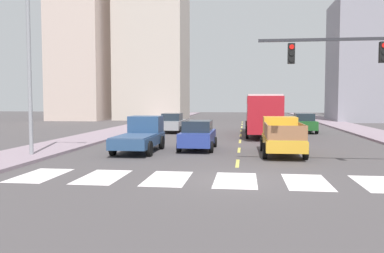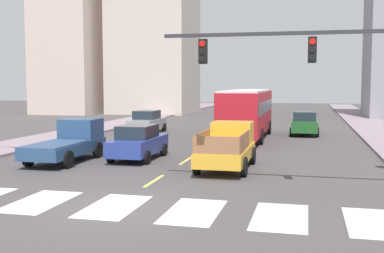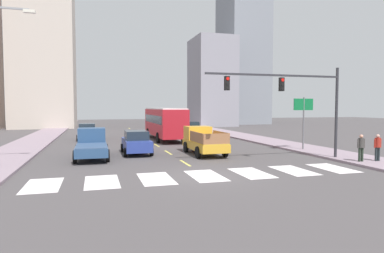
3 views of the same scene
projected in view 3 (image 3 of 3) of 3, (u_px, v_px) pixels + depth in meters
ground_plane at (206, 176)px, 16.96m from camera, size 160.00×160.00×0.00m
sidewalk_right at (250, 138)px, 37.30m from camera, size 3.60×110.00×0.15m
sidewalk_left at (30, 144)px, 31.15m from camera, size 3.60×110.00×0.15m
crosswalk_stripe_0 at (43, 185)px, 14.87m from camera, size 1.53×3.01×0.01m
crosswalk_stripe_1 at (102, 182)px, 15.57m from camera, size 1.53×3.01×0.01m
crosswalk_stripe_2 at (156, 179)px, 16.26m from camera, size 1.53×3.01×0.01m
crosswalk_stripe_3 at (206, 176)px, 16.96m from camera, size 1.53×3.01×0.01m
crosswalk_stripe_4 at (251, 173)px, 17.66m from camera, size 1.53×3.01×0.01m
crosswalk_stripe_5 at (294, 170)px, 18.35m from camera, size 1.53×3.01×0.01m
crosswalk_stripe_6 at (333, 168)px, 19.05m from camera, size 1.53×3.01×0.01m
lane_dash_0 at (185, 163)px, 20.80m from camera, size 0.16×2.40×0.01m
lane_dash_1 at (168, 152)px, 25.60m from camera, size 0.16×2.40×0.01m
lane_dash_2 at (157, 145)px, 30.39m from camera, size 0.16×2.40×0.01m
lane_dash_3 at (148, 140)px, 35.19m from camera, size 0.16×2.40×0.01m
lane_dash_4 at (142, 136)px, 39.99m from camera, size 0.16×2.40×0.01m
lane_dash_5 at (137, 133)px, 44.78m from camera, size 0.16×2.40×0.01m
lane_dash_6 at (133, 130)px, 49.58m from camera, size 0.16×2.40×0.01m
lane_dash_7 at (129, 128)px, 54.38m from camera, size 0.16×2.40×0.01m
pickup_stakebed at (203, 141)px, 24.87m from camera, size 2.18×5.20×1.96m
pickup_dark at (92, 144)px, 22.84m from camera, size 2.18×5.20×1.96m
city_bus at (164, 121)px, 35.60m from camera, size 2.72×10.80×3.32m
sedan_far at (87, 132)px, 35.50m from camera, size 2.02×4.40×1.72m
sedan_near_left at (190, 129)px, 40.00m from camera, size 2.02×4.40×1.72m
sedan_near_right at (136, 142)px, 24.77m from camera, size 2.02×4.40×1.72m
traffic_signal_gantry at (298, 95)px, 21.24m from camera, size 9.17×0.27×6.00m
direction_sign_green at (303, 112)px, 26.26m from camera, size 1.70×0.12×4.20m
pedestrian_waiting at (378, 145)px, 20.62m from camera, size 0.53×0.34×1.64m
pedestrian_walking at (361, 146)px, 20.41m from camera, size 0.53×0.34×1.64m
block_mid_left at (212, 82)px, 61.83m from camera, size 7.00×8.81×15.91m
block_mid_right at (243, 56)px, 70.31m from camera, size 8.22×10.47×28.11m
block_low_left at (43, 52)px, 56.05m from camera, size 9.72×9.84×25.24m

